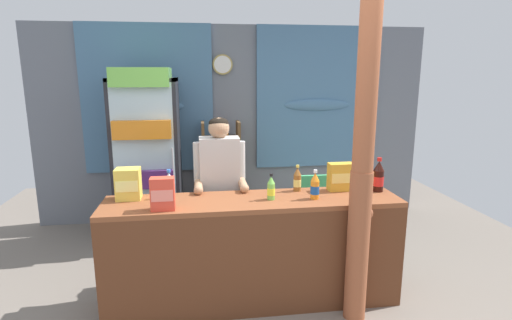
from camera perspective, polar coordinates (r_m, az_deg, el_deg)
ground_plane at (r=4.13m, az=-0.69°, el=-15.55°), size 6.86×6.86×0.00m
back_wall_curtained at (r=5.30m, az=-3.02°, el=5.60°), size 5.07×0.22×2.52m
stall_counter at (r=3.34m, az=-0.15°, el=-12.03°), size 2.43×0.54×0.91m
timber_post at (r=3.10m, az=14.82°, el=-2.51°), size 0.19×0.17×2.42m
drink_fridge at (r=4.74m, az=-15.24°, el=1.70°), size 0.73×0.73×1.98m
bottle_shelf_rack at (r=5.11m, az=-4.94°, el=-1.67°), size 0.48×0.28×1.34m
plastic_lawn_chair at (r=4.55m, az=8.42°, el=-6.22°), size 0.45×0.45×0.86m
shopkeeper at (r=3.70m, az=-5.16°, el=-2.86°), size 0.47×0.42×1.54m
soda_bottle_cola at (r=3.64m, az=17.02°, el=-2.34°), size 0.09×0.09×0.30m
soda_bottle_water at (r=3.38m, az=-12.23°, el=-3.63°), size 0.08×0.08×0.24m
soda_bottle_lime_soda at (r=3.27m, az=2.16°, el=-4.08°), size 0.06×0.06×0.22m
soda_bottle_iced_tea at (r=3.52m, az=5.90°, el=-2.84°), size 0.07×0.07×0.23m
soda_bottle_orange_soda at (r=3.32m, az=8.38°, el=-3.76°), size 0.07×0.07×0.25m
snack_box_choco_powder at (r=3.59m, az=11.95°, el=-2.36°), size 0.22×0.11×0.24m
snack_box_crackers at (r=3.09m, az=-13.14°, el=-4.71°), size 0.18×0.11×0.25m
snack_box_instant_noodle at (r=3.43m, az=-17.72°, el=-3.26°), size 0.19×0.16×0.26m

